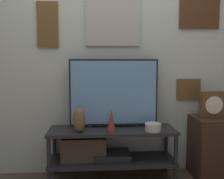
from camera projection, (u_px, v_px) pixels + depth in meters
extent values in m
cube|color=beige|center=(111.00, 49.00, 2.82)|extent=(6.40, 0.06, 2.70)
cube|color=#B2ADA3|center=(113.00, 19.00, 2.75)|extent=(0.58, 0.02, 0.55)
cube|color=#B2BCC6|center=(113.00, 19.00, 2.74)|extent=(0.54, 0.01, 0.52)
cube|color=#4C2D19|center=(199.00, 9.00, 2.80)|extent=(0.44, 0.02, 0.40)
cube|color=#BCB299|center=(200.00, 9.00, 2.80)|extent=(0.40, 0.01, 0.36)
cube|color=brown|center=(188.00, 89.00, 2.89)|extent=(0.26, 0.02, 0.23)
cube|color=white|center=(189.00, 89.00, 2.88)|extent=(0.23, 0.01, 0.19)
cube|color=brown|center=(48.00, 25.00, 2.71)|extent=(0.22, 0.02, 0.47)
cube|color=#BCB299|center=(48.00, 24.00, 2.70)|extent=(0.18, 0.01, 0.43)
cube|color=#232326|center=(112.00, 130.00, 2.66)|extent=(1.28, 0.41, 0.03)
cube|color=#232326|center=(112.00, 160.00, 2.69)|extent=(1.28, 0.41, 0.03)
cylinder|color=#232326|center=(49.00, 162.00, 2.47)|extent=(0.04, 0.04, 0.53)
cylinder|color=#232326|center=(176.00, 159.00, 2.55)|extent=(0.04, 0.04, 0.53)
cylinder|color=#232326|center=(55.00, 150.00, 2.82)|extent=(0.04, 0.04, 0.53)
cylinder|color=#232326|center=(166.00, 148.00, 2.90)|extent=(0.04, 0.04, 0.53)
cube|color=black|center=(112.00, 156.00, 2.69)|extent=(0.36, 0.28, 0.07)
cube|color=#47382D|center=(84.00, 148.00, 2.66)|extent=(0.45, 0.22, 0.24)
cylinder|color=black|center=(90.00, 126.00, 2.73)|extent=(0.05, 0.05, 0.02)
cylinder|color=black|center=(137.00, 125.00, 2.77)|extent=(0.05, 0.05, 0.02)
cube|color=black|center=(114.00, 92.00, 2.71)|extent=(0.91, 0.04, 0.69)
cube|color=#6B9ED1|center=(114.00, 93.00, 2.70)|extent=(0.88, 0.01, 0.65)
cylinder|color=beige|center=(153.00, 127.00, 2.57)|extent=(0.16, 0.16, 0.08)
ellipsoid|color=brown|center=(79.00, 120.00, 2.52)|extent=(0.12, 0.12, 0.24)
cone|color=brown|center=(111.00, 121.00, 2.54)|extent=(0.09, 0.09, 0.22)
cube|color=#382319|center=(211.00, 147.00, 2.75)|extent=(0.38, 0.41, 0.63)
cube|color=brown|center=(212.00, 104.00, 2.72)|extent=(0.24, 0.10, 0.27)
cylinder|color=white|center=(214.00, 105.00, 2.67)|extent=(0.18, 0.01, 0.18)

